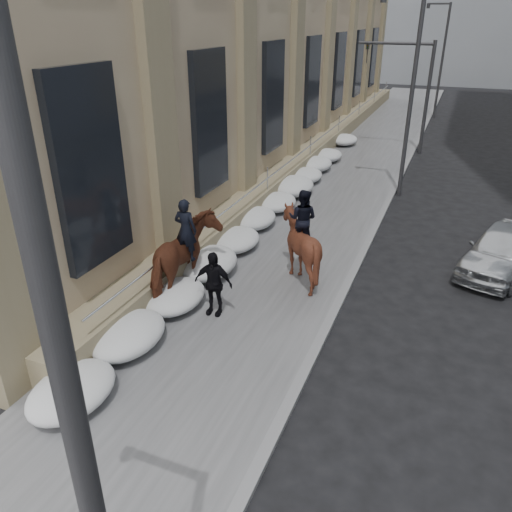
{
  "coord_description": "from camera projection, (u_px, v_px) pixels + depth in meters",
  "views": [
    {
      "loc": [
        4.92,
        -7.83,
        7.17
      ],
      "look_at": [
        0.69,
        2.65,
        1.7
      ],
      "focal_mm": 35.0,
      "sensor_mm": 36.0,
      "label": 1
    }
  ],
  "objects": [
    {
      "name": "ground",
      "position": [
        184.0,
        365.0,
        11.32
      ],
      "size": [
        140.0,
        140.0,
        0.0
      ],
      "primitive_type": "plane",
      "color": "black",
      "rests_on": "ground"
    },
    {
      "name": "sidewalk",
      "position": [
        310.0,
        215.0,
        19.64
      ],
      "size": [
        5.0,
        80.0,
        0.12
      ],
      "primitive_type": "cube",
      "color": "#4E4E51",
      "rests_on": "ground"
    },
    {
      "name": "curb",
      "position": [
        377.0,
        225.0,
        18.75
      ],
      "size": [
        0.24,
        80.0,
        0.12
      ],
      "primitive_type": "cube",
      "color": "slate",
      "rests_on": "ground"
    },
    {
      "name": "streetlight_near",
      "position": [
        60.0,
        437.0,
        3.39
      ],
      "size": [
        1.71,
        0.24,
        8.0
      ],
      "color": "#2D2D30",
      "rests_on": "ground"
    },
    {
      "name": "streetlight_mid",
      "position": [
        409.0,
        86.0,
        20.08
      ],
      "size": [
        1.71,
        0.24,
        8.0
      ],
      "color": "#2D2D30",
      "rests_on": "ground"
    },
    {
      "name": "streetlight_far",
      "position": [
        441.0,
        54.0,
        36.77
      ],
      "size": [
        1.71,
        0.24,
        8.0
      ],
      "color": "#2D2D30",
      "rests_on": "ground"
    },
    {
      "name": "traffic_signal",
      "position": [
        412.0,
        79.0,
        27.23
      ],
      "size": [
        4.1,
        0.22,
        6.0
      ],
      "color": "#2D2D30",
      "rests_on": "ground"
    },
    {
      "name": "snow_bank",
      "position": [
        259.0,
        217.0,
        18.36
      ],
      "size": [
        1.7,
        18.1,
        0.76
      ],
      "color": "silver",
      "rests_on": "sidewalk"
    },
    {
      "name": "mounted_horse_left",
      "position": [
        185.0,
        257.0,
        13.46
      ],
      "size": [
        1.26,
        2.64,
        2.76
      ],
      "rotation": [
        0.0,
        0.0,
        3.17
      ],
      "color": "#502718",
      "rests_on": "sidewalk"
    },
    {
      "name": "mounted_horse_right",
      "position": [
        300.0,
        243.0,
        14.33
      ],
      "size": [
        1.7,
        1.91,
        2.7
      ],
      "rotation": [
        0.0,
        0.0,
        3.13
      ],
      "color": "#401D12",
      "rests_on": "sidewalk"
    },
    {
      "name": "pedestrian",
      "position": [
        213.0,
        283.0,
        12.73
      ],
      "size": [
        1.05,
        0.48,
        1.75
      ],
      "primitive_type": "imported",
      "rotation": [
        0.0,
        0.0,
        0.05
      ],
      "color": "black",
      "rests_on": "sidewalk"
    },
    {
      "name": "car_silver",
      "position": [
        501.0,
        250.0,
        15.2
      ],
      "size": [
        2.87,
        4.47,
        1.42
      ],
      "primitive_type": "imported",
      "rotation": [
        0.0,
        0.0,
        -0.31
      ],
      "color": "#B0B3B8",
      "rests_on": "ground"
    }
  ]
}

